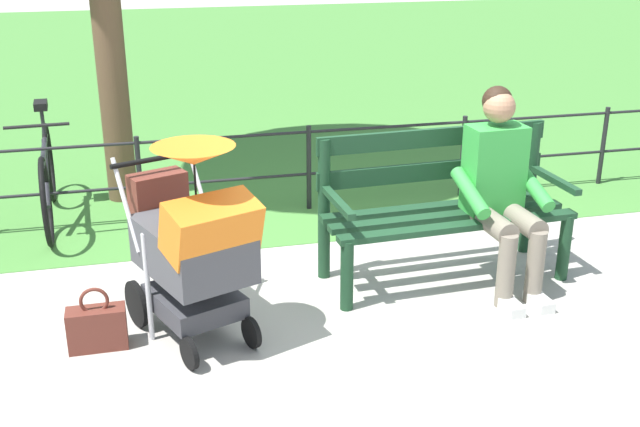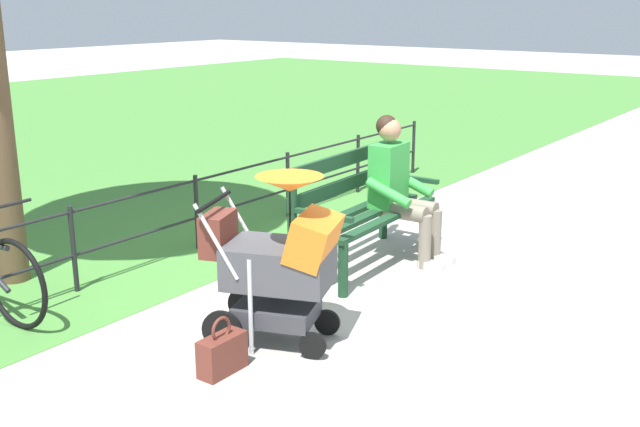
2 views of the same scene
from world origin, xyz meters
TOP-DOWN VIEW (x-y plane):
  - ground_plane at (0.00, 0.00)m, footprint 60.00×60.00m
  - park_bench at (-0.56, -0.12)m, footprint 1.62×0.67m
  - person_on_bench at (-0.87, 0.11)m, footprint 0.55×0.74m
  - stroller at (1.09, 0.36)m, footprint 0.78×1.00m
  - handbag at (1.64, 0.35)m, footprint 0.32×0.14m
  - park_fence at (-0.28, -1.52)m, footprint 8.03×0.04m

SIDE VIEW (x-z plane):
  - ground_plane at x=0.00m, z-range 0.00..0.00m
  - handbag at x=1.64m, z-range -0.06..0.31m
  - park_fence at x=-0.28m, z-range 0.07..0.77m
  - park_bench at x=-0.56m, z-range 0.05..1.01m
  - stroller at x=1.09m, z-range 0.02..1.17m
  - person_on_bench at x=-0.87m, z-range 0.04..1.31m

